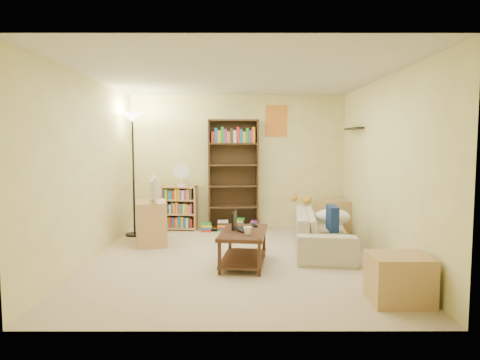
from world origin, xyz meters
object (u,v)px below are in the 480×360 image
(mug, at_px, (248,231))
(tall_bookshelf, at_px, (233,172))
(laptop, at_px, (245,229))
(television, at_px, (150,189))
(tabby_cat, at_px, (304,199))
(short_bookshelf, at_px, (180,208))
(sofa, at_px, (323,231))
(coffee_table, at_px, (243,243))
(end_cabinet, at_px, (399,279))
(desk_fan, at_px, (181,174))
(side_table, at_px, (333,216))
(tv_stand, at_px, (151,223))
(floor_lamp, at_px, (133,138))

(mug, xyz_separation_m, tall_bookshelf, (-0.22, 2.54, 0.57))
(laptop, relative_size, television, 0.56)
(tabby_cat, xyz_separation_m, mug, (-0.99, -1.85, -0.16))
(tabby_cat, relative_size, television, 0.68)
(mug, distance_m, television, 2.09)
(tall_bookshelf, relative_size, short_bookshelf, 2.49)
(sofa, height_order, television, television)
(coffee_table, height_order, end_cabinet, end_cabinet)
(sofa, bearing_deg, desk_fan, 64.98)
(mug, distance_m, side_table, 2.80)
(mug, bearing_deg, tall_bookshelf, 94.97)
(coffee_table, distance_m, end_cabinet, 2.05)
(mug, height_order, tall_bookshelf, tall_bookshelf)
(tabby_cat, relative_size, laptop, 1.23)
(tabby_cat, bearing_deg, tall_bookshelf, 150.17)
(tall_bookshelf, height_order, side_table, tall_bookshelf)
(tv_stand, distance_m, floor_lamp, 1.56)
(sofa, relative_size, coffee_table, 1.91)
(laptop, bearing_deg, short_bookshelf, 10.60)
(coffee_table, xyz_separation_m, short_bookshelf, (-1.16, 2.31, 0.11))
(coffee_table, bearing_deg, television, 148.32)
(floor_lamp, height_order, end_cabinet, floor_lamp)
(floor_lamp, bearing_deg, laptop, -42.74)
(short_bookshelf, height_order, floor_lamp, floor_lamp)
(sofa, xyz_separation_m, tall_bookshelf, (-1.38, 1.49, 0.78))
(end_cabinet, bearing_deg, desk_fan, 126.72)
(mug, xyz_separation_m, short_bookshelf, (-1.21, 2.54, -0.10))
(short_bookshelf, xyz_separation_m, end_cabinet, (2.73, -3.64, -0.16))
(tv_stand, distance_m, tall_bookshelf, 1.87)
(laptop, distance_m, floor_lamp, 2.88)
(tabby_cat, bearing_deg, coffee_table, -122.82)
(coffee_table, bearing_deg, floor_lamp, 142.85)
(tabby_cat, distance_m, tall_bookshelf, 1.46)
(floor_lamp, bearing_deg, sofa, -18.03)
(tv_stand, bearing_deg, side_table, 2.58)
(floor_lamp, bearing_deg, side_table, 3.87)
(laptop, height_order, tall_bookshelf, tall_bookshelf)
(sofa, height_order, tabby_cat, tabby_cat)
(mug, distance_m, short_bookshelf, 2.82)
(tall_bookshelf, xyz_separation_m, end_cabinet, (1.73, -3.64, -0.83))
(tall_bookshelf, bearing_deg, desk_fan, 179.56)
(tv_stand, relative_size, floor_lamp, 0.33)
(coffee_table, height_order, television, television)
(television, distance_m, end_cabinet, 3.97)
(television, relative_size, side_table, 1.15)
(laptop, bearing_deg, side_table, -56.00)
(tabby_cat, height_order, side_table, tabby_cat)
(sofa, xyz_separation_m, mug, (-1.15, -1.05, 0.22))
(short_bookshelf, height_order, side_table, short_bookshelf)
(laptop, relative_size, side_table, 0.64)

